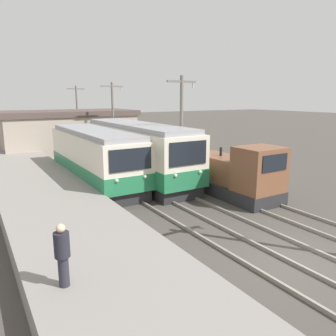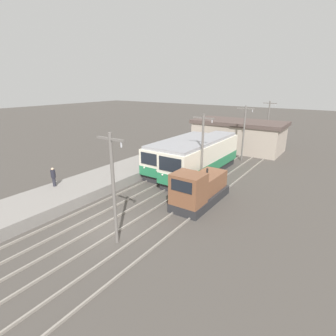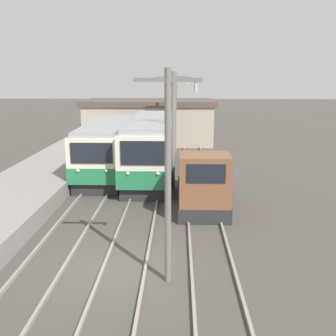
{
  "view_description": "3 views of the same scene",
  "coord_description": "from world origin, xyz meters",
  "px_view_note": "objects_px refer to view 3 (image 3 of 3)",
  "views": [
    {
      "loc": [
        -9.24,
        -6.38,
        5.47
      ],
      "look_at": [
        -0.73,
        7.55,
        1.91
      ],
      "focal_mm": 35.0,
      "sensor_mm": 36.0,
      "label": 1
    },
    {
      "loc": [
        12.02,
        -10.28,
        9.14
      ],
      "look_at": [
        -0.91,
        8.42,
        1.8
      ],
      "focal_mm": 28.0,
      "sensor_mm": 36.0,
      "label": 2
    },
    {
      "loc": [
        2.03,
        -12.25,
        6.46
      ],
      "look_at": [
        1.47,
        7.59,
        1.77
      ],
      "focal_mm": 42.0,
      "sensor_mm": 36.0,
      "label": 3
    }
  ],
  "objects_px": {
    "commuter_train_left": "(109,150)",
    "catenary_mast_mid": "(173,126)",
    "catenary_mast_far": "(175,110)",
    "commuter_train_center": "(151,149)",
    "catenary_mast_distant": "(176,102)",
    "catenary_mast_near": "(168,171)",
    "shunting_locomotive": "(202,183)"
  },
  "relations": [
    {
      "from": "commuter_train_center",
      "to": "shunting_locomotive",
      "type": "relative_size",
      "value": 1.99
    },
    {
      "from": "commuter_train_left",
      "to": "catenary_mast_far",
      "type": "height_order",
      "value": "catenary_mast_far"
    },
    {
      "from": "shunting_locomotive",
      "to": "commuter_train_left",
      "type": "bearing_deg",
      "value": 132.1
    },
    {
      "from": "catenary_mast_near",
      "to": "catenary_mast_far",
      "type": "xyz_separation_m",
      "value": [
        0.0,
        21.53,
        0.0
      ]
    },
    {
      "from": "catenary_mast_mid",
      "to": "catenary_mast_distant",
      "type": "bearing_deg",
      "value": 90.0
    },
    {
      "from": "catenary_mast_mid",
      "to": "catenary_mast_far",
      "type": "height_order",
      "value": "same"
    },
    {
      "from": "shunting_locomotive",
      "to": "catenary_mast_near",
      "type": "bearing_deg",
      "value": -101.18
    },
    {
      "from": "commuter_train_center",
      "to": "catenary_mast_distant",
      "type": "height_order",
      "value": "catenary_mast_distant"
    },
    {
      "from": "commuter_train_center",
      "to": "catenary_mast_near",
      "type": "xyz_separation_m",
      "value": [
        1.51,
        -13.82,
        1.91
      ]
    },
    {
      "from": "catenary_mast_mid",
      "to": "catenary_mast_distant",
      "type": "height_order",
      "value": "same"
    },
    {
      "from": "catenary_mast_distant",
      "to": "commuter_train_left",
      "type": "bearing_deg",
      "value": -103.23
    },
    {
      "from": "catenary_mast_near",
      "to": "catenary_mast_mid",
      "type": "xyz_separation_m",
      "value": [
        0.0,
        10.76,
        0.0
      ]
    },
    {
      "from": "catenary_mast_near",
      "to": "catenary_mast_far",
      "type": "bearing_deg",
      "value": 90.0
    },
    {
      "from": "catenary_mast_near",
      "to": "catenary_mast_far",
      "type": "height_order",
      "value": "same"
    },
    {
      "from": "shunting_locomotive",
      "to": "catenary_mast_near",
      "type": "distance_m",
      "value": 8.07
    },
    {
      "from": "commuter_train_center",
      "to": "catenary_mast_mid",
      "type": "distance_m",
      "value": 3.91
    },
    {
      "from": "catenary_mast_near",
      "to": "catenary_mast_distant",
      "type": "height_order",
      "value": "same"
    },
    {
      "from": "commuter_train_center",
      "to": "catenary_mast_far",
      "type": "relative_size",
      "value": 1.8
    },
    {
      "from": "commuter_train_left",
      "to": "shunting_locomotive",
      "type": "relative_size",
      "value": 1.75
    },
    {
      "from": "catenary_mast_mid",
      "to": "commuter_train_center",
      "type": "bearing_deg",
      "value": 116.28
    },
    {
      "from": "shunting_locomotive",
      "to": "catenary_mast_near",
      "type": "xyz_separation_m",
      "value": [
        -1.49,
        -7.55,
        2.45
      ]
    },
    {
      "from": "commuter_train_left",
      "to": "catenary_mast_mid",
      "type": "height_order",
      "value": "catenary_mast_mid"
    },
    {
      "from": "commuter_train_left",
      "to": "catenary_mast_near",
      "type": "height_order",
      "value": "catenary_mast_near"
    },
    {
      "from": "catenary_mast_mid",
      "to": "shunting_locomotive",
      "type": "bearing_deg",
      "value": -65.12
    },
    {
      "from": "catenary_mast_far",
      "to": "commuter_train_center",
      "type": "bearing_deg",
      "value": -101.07
    },
    {
      "from": "catenary_mast_near",
      "to": "catenary_mast_far",
      "type": "relative_size",
      "value": 1.0
    },
    {
      "from": "commuter_train_center",
      "to": "shunting_locomotive",
      "type": "bearing_deg",
      "value": -64.43
    },
    {
      "from": "catenary_mast_mid",
      "to": "catenary_mast_distant",
      "type": "distance_m",
      "value": 21.53
    },
    {
      "from": "catenary_mast_far",
      "to": "catenary_mast_distant",
      "type": "distance_m",
      "value": 10.76
    },
    {
      "from": "catenary_mast_far",
      "to": "commuter_train_left",
      "type": "bearing_deg",
      "value": -119.68
    },
    {
      "from": "catenary_mast_mid",
      "to": "commuter_train_left",
      "type": "bearing_deg",
      "value": 143.37
    },
    {
      "from": "commuter_train_left",
      "to": "commuter_train_center",
      "type": "distance_m",
      "value": 2.81
    }
  ]
}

